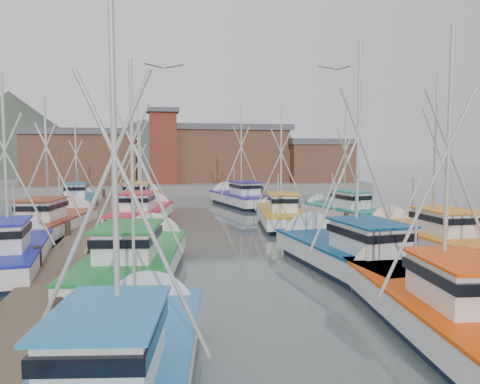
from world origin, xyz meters
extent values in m
plane|color=#4A5955|center=(0.00, 0.00, 0.00)|extent=(260.00, 260.00, 0.00)
cube|color=brown|center=(-7.00, 4.00, 0.20)|extent=(2.20, 46.00, 0.40)
cylinder|color=black|center=(-8.00, -2.00, 0.45)|extent=(0.30, 0.30, 1.50)
cylinder|color=black|center=(-8.00, 5.00, 0.45)|extent=(0.30, 0.30, 1.50)
cylinder|color=black|center=(-8.00, 12.00, 0.45)|extent=(0.30, 0.30, 1.50)
cylinder|color=black|center=(-8.00, 19.00, 0.45)|extent=(0.30, 0.30, 1.50)
cylinder|color=black|center=(-8.00, 26.00, 0.45)|extent=(0.30, 0.30, 1.50)
cylinder|color=black|center=(-6.00, -9.00, 0.45)|extent=(0.30, 0.30, 1.50)
cylinder|color=black|center=(-6.00, -2.00, 0.45)|extent=(0.30, 0.30, 1.50)
cylinder|color=black|center=(-6.00, 5.00, 0.45)|extent=(0.30, 0.30, 1.50)
cylinder|color=black|center=(-6.00, 12.00, 0.45)|extent=(0.30, 0.30, 1.50)
cylinder|color=black|center=(-6.00, 19.00, 0.45)|extent=(0.30, 0.30, 1.50)
cylinder|color=black|center=(-6.00, 26.00, 0.45)|extent=(0.30, 0.30, 1.50)
cube|color=brown|center=(7.00, 4.00, 0.20)|extent=(2.20, 46.00, 0.40)
cylinder|color=black|center=(6.00, -9.00, 0.45)|extent=(0.30, 0.30, 1.50)
cylinder|color=black|center=(6.00, -2.00, 0.45)|extent=(0.30, 0.30, 1.50)
cylinder|color=black|center=(6.00, 5.00, 0.45)|extent=(0.30, 0.30, 1.50)
cylinder|color=black|center=(6.00, 12.00, 0.45)|extent=(0.30, 0.30, 1.50)
cylinder|color=black|center=(6.00, 19.00, 0.45)|extent=(0.30, 0.30, 1.50)
cylinder|color=black|center=(6.00, 26.00, 0.45)|extent=(0.30, 0.30, 1.50)
cylinder|color=black|center=(8.00, -2.00, 0.45)|extent=(0.30, 0.30, 1.50)
cylinder|color=black|center=(8.00, 5.00, 0.45)|extent=(0.30, 0.30, 1.50)
cylinder|color=black|center=(8.00, 12.00, 0.45)|extent=(0.30, 0.30, 1.50)
cylinder|color=black|center=(8.00, 19.00, 0.45)|extent=(0.30, 0.30, 1.50)
cylinder|color=black|center=(8.00, 26.00, 0.45)|extent=(0.30, 0.30, 1.50)
cube|color=gray|center=(0.00, 37.00, 0.60)|extent=(44.00, 16.00, 1.20)
cube|color=brown|center=(-11.00, 35.00, 3.95)|extent=(12.00, 8.00, 5.50)
cube|color=#58585D|center=(-11.00, 35.00, 7.05)|extent=(12.72, 8.48, 0.70)
cube|color=brown|center=(6.00, 37.00, 4.30)|extent=(14.00, 9.00, 6.20)
cube|color=#58585D|center=(6.00, 37.00, 7.75)|extent=(14.84, 9.54, 0.70)
cube|color=brown|center=(17.00, 34.00, 3.45)|extent=(8.00, 6.00, 4.50)
cube|color=#58585D|center=(17.00, 34.00, 6.05)|extent=(8.48, 6.36, 0.70)
cube|color=maroon|center=(-2.00, 33.00, 5.20)|extent=(3.00, 3.00, 8.00)
cube|color=#58585D|center=(-2.00, 33.00, 9.45)|extent=(3.60, 3.60, 0.50)
cone|color=#444F41|center=(-40.00, 115.00, 0.00)|extent=(110.00, 110.00, 42.00)
cone|color=#444F41|center=(-5.00, 130.00, 0.00)|extent=(140.00, 140.00, 30.00)
cone|color=#444F41|center=(35.00, 120.00, 0.00)|extent=(90.00, 90.00, 24.00)
cube|color=white|center=(-4.26, -12.37, 0.70)|extent=(3.84, 8.30, 0.80)
cube|color=#2980BF|center=(-4.26, -12.37, 1.08)|extent=(3.93, 8.39, 0.10)
cone|color=white|center=(-3.63, -8.42, 0.55)|extent=(2.64, 1.48, 2.50)
cube|color=white|center=(-4.41, -13.32, 1.65)|extent=(1.97, 2.62, 1.10)
cube|color=black|center=(-4.41, -13.32, 1.88)|extent=(2.11, 2.88, 0.28)
cube|color=#2980BF|center=(-4.41, -13.32, 2.24)|extent=(2.24, 3.05, 0.07)
cylinder|color=#B6B3A7|center=(-4.28, -12.53, 4.51)|extent=(0.13, 0.13, 6.82)
cylinder|color=#B6B3A7|center=(-4.79, -12.45, 3.71)|extent=(2.42, 0.47, 5.33)
cylinder|color=#B6B3A7|center=(-3.78, -12.61, 3.71)|extent=(2.42, 0.47, 5.33)
cylinder|color=#B6B3A7|center=(-4.03, -10.95, 2.30)|extent=(0.07, 0.07, 2.23)
cube|color=#0F1B34|center=(4.01, -10.10, 0.05)|extent=(3.27, 7.68, 0.70)
cube|color=white|center=(4.01, -10.10, 0.70)|extent=(3.72, 8.73, 0.80)
cube|color=#FF4A03|center=(4.01, -10.10, 1.08)|extent=(3.81, 8.82, 0.10)
cone|color=white|center=(4.50, -5.90, 0.55)|extent=(2.76, 1.40, 2.65)
cube|color=white|center=(3.89, -11.11, 1.65)|extent=(1.99, 2.72, 1.10)
cube|color=black|center=(3.89, -11.11, 1.88)|extent=(2.13, 2.99, 0.28)
cube|color=#FF4A03|center=(3.89, -11.11, 2.24)|extent=(2.26, 3.17, 0.07)
cylinder|color=#B6B3A7|center=(3.99, -10.27, 4.62)|extent=(0.13, 0.13, 7.03)
cylinder|color=#B6B3A7|center=(3.45, -10.21, 3.79)|extent=(2.51, 0.38, 5.50)
cylinder|color=#B6B3A7|center=(4.53, -10.34, 3.79)|extent=(2.51, 0.38, 5.50)
cylinder|color=#B6B3A7|center=(4.19, -8.59, 2.30)|extent=(0.08, 0.08, 2.36)
cube|color=#0F1B34|center=(-4.24, -3.07, 0.05)|extent=(4.02, 8.60, 0.70)
cube|color=white|center=(-4.24, -3.07, 0.70)|extent=(4.57, 9.77, 0.80)
cube|color=#18832E|center=(-4.24, -3.07, 1.08)|extent=(4.67, 9.88, 0.10)
cone|color=white|center=(-3.47, 1.56, 0.55)|extent=(3.08, 1.57, 2.94)
cube|color=white|center=(-4.43, -4.18, 1.65)|extent=(2.34, 3.09, 1.10)
cube|color=black|center=(-4.43, -4.18, 1.88)|extent=(2.50, 3.39, 0.28)
cube|color=#18832E|center=(-4.43, -4.18, 2.24)|extent=(2.65, 3.60, 0.07)
cylinder|color=#B6B3A7|center=(-4.27, -3.25, 4.70)|extent=(0.15, 0.15, 7.21)
cylinder|color=#B6B3A7|center=(-4.87, -3.15, 3.86)|extent=(2.56, 0.52, 5.64)
cylinder|color=#B6B3A7|center=(-3.68, -3.35, 3.86)|extent=(2.56, 0.52, 5.64)
cylinder|color=#B6B3A7|center=(-3.96, -1.40, 2.30)|extent=(0.09, 0.09, 2.62)
cube|color=#0F1B34|center=(4.36, -3.91, 0.05)|extent=(3.43, 8.39, 0.70)
cube|color=white|center=(4.36, -3.91, 0.70)|extent=(3.90, 9.54, 0.80)
cube|color=navy|center=(4.36, -3.91, 1.08)|extent=(4.00, 9.64, 0.10)
cone|color=white|center=(3.92, 0.71, 0.55)|extent=(3.00, 1.37, 2.90)
cube|color=white|center=(4.47, -5.02, 1.65)|extent=(2.13, 2.95, 1.10)
cube|color=black|center=(4.47, -5.02, 1.88)|extent=(2.28, 3.24, 0.28)
cube|color=navy|center=(4.47, -5.02, 2.24)|extent=(2.42, 3.44, 0.07)
cylinder|color=#B6B3A7|center=(4.38, -4.09, 5.14)|extent=(0.14, 0.14, 8.09)
cylinder|color=#B6B3A7|center=(3.79, -4.15, 4.19)|extent=(2.88, 0.37, 6.32)
cylinder|color=#B6B3A7|center=(4.97, -4.04, 4.19)|extent=(2.88, 0.37, 6.32)
cylinder|color=#B6B3A7|center=(4.20, -2.25, 2.30)|extent=(0.08, 0.08, 2.59)
cube|color=#0F1B34|center=(-9.25, -1.13, 0.05)|extent=(2.82, 6.94, 0.70)
cube|color=white|center=(-9.25, -1.13, 0.70)|extent=(3.21, 7.89, 0.80)
cube|color=#141EA0|center=(-9.25, -1.13, 1.08)|extent=(3.29, 7.98, 0.10)
cone|color=white|center=(-9.61, 2.70, 0.55)|extent=(2.49, 1.32, 2.40)
cube|color=white|center=(-9.16, -2.05, 1.65)|extent=(1.76, 2.44, 1.10)
cube|color=black|center=(-9.16, -2.05, 1.88)|extent=(1.88, 2.68, 0.28)
cube|color=#141EA0|center=(-9.16, -2.05, 2.24)|extent=(1.99, 2.84, 0.07)
cylinder|color=#B6B3A7|center=(-9.23, -1.28, 4.55)|extent=(0.13, 0.13, 6.90)
cylinder|color=#B6B3A7|center=(-8.71, -1.23, 3.74)|extent=(2.46, 0.32, 5.39)
cylinder|color=#B6B3A7|center=(-9.38, 0.25, 2.30)|extent=(0.07, 0.07, 2.31)
cube|color=#0F1B34|center=(9.62, -1.09, 0.05)|extent=(2.66, 7.61, 0.70)
cube|color=white|center=(9.62, -1.09, 0.70)|extent=(3.03, 8.65, 0.80)
cube|color=orange|center=(9.62, -1.09, 1.08)|extent=(3.11, 8.74, 0.10)
cone|color=white|center=(9.52, 3.20, 0.55)|extent=(2.74, 1.16, 2.71)
cube|color=white|center=(9.65, -2.12, 1.65)|extent=(1.81, 2.62, 1.10)
cube|color=black|center=(9.65, -2.12, 1.88)|extent=(1.93, 2.88, 0.28)
cube|color=orange|center=(9.65, -2.12, 2.24)|extent=(2.05, 3.05, 0.07)
cylinder|color=#B6B3A7|center=(9.63, -1.26, 4.86)|extent=(0.13, 0.13, 7.52)
cylinder|color=#B6B3A7|center=(9.05, -1.27, 3.98)|extent=(2.69, 0.16, 5.88)
cylinder|color=#B6B3A7|center=(10.20, -1.25, 3.98)|extent=(2.69, 0.16, 5.88)
cylinder|color=#B6B3A7|center=(9.59, 0.46, 2.30)|extent=(0.07, 0.07, 2.51)
cube|color=#0F1B34|center=(-4.17, 10.64, 0.05)|extent=(3.98, 8.02, 0.70)
cube|color=white|center=(-4.17, 10.64, 0.70)|extent=(4.52, 9.11, 0.80)
cube|color=red|center=(-4.17, 10.64, 1.08)|extent=(4.62, 9.21, 0.10)
cone|color=white|center=(-3.30, 14.91, 0.55)|extent=(2.89, 1.62, 2.73)
cube|color=white|center=(-4.37, 9.61, 1.65)|extent=(2.25, 2.91, 1.10)
cube|color=black|center=(-4.37, 9.61, 1.88)|extent=(2.41, 3.19, 0.28)
cube|color=red|center=(-4.37, 9.61, 2.24)|extent=(2.56, 3.39, 0.07)
cylinder|color=#B6B3A7|center=(-4.20, 10.47, 3.88)|extent=(0.14, 0.14, 5.57)
cylinder|color=#B6B3A7|center=(-4.75, 10.58, 3.23)|extent=(1.99, 0.49, 4.36)
cylinder|color=#B6B3A7|center=(-3.65, 10.36, 3.23)|extent=(1.99, 0.49, 4.36)
cylinder|color=#B6B3A7|center=(-3.85, 12.18, 2.30)|extent=(0.08, 0.08, 2.43)
cube|color=#0F1B34|center=(4.78, 8.12, 0.05)|extent=(3.28, 7.15, 0.70)
cube|color=white|center=(4.78, 8.12, 0.70)|extent=(3.73, 8.12, 0.80)
cube|color=orange|center=(4.78, 8.12, 1.08)|extent=(3.81, 8.21, 0.10)
cone|color=white|center=(5.38, 11.98, 0.55)|extent=(2.59, 1.46, 2.45)
cube|color=white|center=(4.63, 7.19, 1.65)|extent=(1.92, 2.56, 1.10)
cube|color=black|center=(4.63, 7.19, 1.88)|extent=(2.06, 2.81, 0.28)
cube|color=orange|center=(4.63, 7.19, 2.24)|extent=(2.18, 2.98, 0.07)
cylinder|color=#B6B3A7|center=(4.75, 7.96, 4.49)|extent=(0.12, 0.12, 6.78)
cylinder|color=#B6B3A7|center=(4.26, 8.04, 3.69)|extent=(2.40, 0.45, 5.30)
cylinder|color=#B6B3A7|center=(5.25, 7.88, 3.69)|extent=(2.40, 0.45, 5.30)
cylinder|color=#B6B3A7|center=(4.99, 9.51, 2.30)|extent=(0.07, 0.07, 2.18)
cube|color=#0F1B34|center=(-9.37, 7.45, 0.05)|extent=(3.92, 8.30, 0.70)
cube|color=white|center=(-9.37, 7.45, 0.70)|extent=(4.46, 9.44, 0.80)
cube|color=maroon|center=(-9.37, 7.45, 1.08)|extent=(4.56, 9.54, 0.10)
cone|color=white|center=(-8.60, 11.91, 0.55)|extent=(2.97, 1.57, 2.83)
cube|color=white|center=(-9.56, 6.37, 1.65)|extent=(2.27, 2.99, 1.10)
cube|color=black|center=(-9.56, 6.37, 1.88)|extent=(2.43, 3.28, 0.28)
cube|color=maroon|center=(-9.56, 6.37, 2.24)|extent=(2.58, 3.48, 0.07)
cylinder|color=#B6B3A7|center=(-9.40, 7.27, 4.61)|extent=(0.16, 0.16, 7.03)
cylinder|color=#B6B3A7|center=(-10.02, 7.37, 3.79)|extent=(2.50, 0.53, 5.50)
cylinder|color=#B6B3A7|center=(-8.79, 7.16, 3.79)|extent=(2.50, 0.53, 5.50)
cylinder|color=#B6B3A7|center=(-9.09, 9.05, 2.30)|extent=(0.09, 0.09, 2.72)
cube|color=#0F1B34|center=(9.44, 8.82, 0.05)|extent=(3.35, 6.75, 0.70)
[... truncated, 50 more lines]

